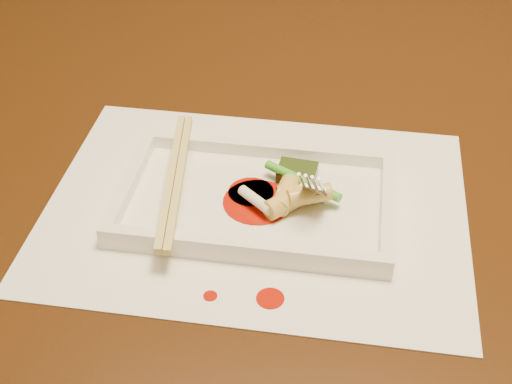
# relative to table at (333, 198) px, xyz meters

# --- Properties ---
(table) EXTENTS (1.40, 0.90, 0.75)m
(table) POSITION_rel_table_xyz_m (0.00, 0.00, 0.00)
(table) COLOR black
(table) RESTS_ON ground
(placemat) EXTENTS (0.40, 0.30, 0.00)m
(placemat) POSITION_rel_table_xyz_m (-0.07, -0.15, 0.10)
(placemat) COLOR white
(placemat) RESTS_ON table
(sauce_splatter_a) EXTENTS (0.02, 0.02, 0.00)m
(sauce_splatter_a) POSITION_rel_table_xyz_m (-0.04, -0.26, 0.10)
(sauce_splatter_a) COLOR #A81304
(sauce_splatter_a) RESTS_ON placemat
(sauce_splatter_b) EXTENTS (0.01, 0.01, 0.00)m
(sauce_splatter_b) POSITION_rel_table_xyz_m (-0.09, -0.27, 0.10)
(sauce_splatter_b) COLOR #A81304
(sauce_splatter_b) RESTS_ON placemat
(plate_base) EXTENTS (0.26, 0.16, 0.01)m
(plate_base) POSITION_rel_table_xyz_m (-0.07, -0.15, 0.11)
(plate_base) COLOR white
(plate_base) RESTS_ON placemat
(plate_rim_far) EXTENTS (0.26, 0.01, 0.01)m
(plate_rim_far) POSITION_rel_table_xyz_m (-0.07, -0.07, 0.12)
(plate_rim_far) COLOR white
(plate_rim_far) RESTS_ON plate_base
(plate_rim_near) EXTENTS (0.26, 0.01, 0.01)m
(plate_rim_near) POSITION_rel_table_xyz_m (-0.07, -0.22, 0.12)
(plate_rim_near) COLOR white
(plate_rim_near) RESTS_ON plate_base
(plate_rim_left) EXTENTS (0.01, 0.14, 0.01)m
(plate_rim_left) POSITION_rel_table_xyz_m (-0.19, -0.15, 0.12)
(plate_rim_left) COLOR white
(plate_rim_left) RESTS_ON plate_base
(plate_rim_right) EXTENTS (0.01, 0.14, 0.01)m
(plate_rim_right) POSITION_rel_table_xyz_m (0.05, -0.15, 0.12)
(plate_rim_right) COLOR white
(plate_rim_right) RESTS_ON plate_base
(veg_piece) EXTENTS (0.04, 0.03, 0.01)m
(veg_piece) POSITION_rel_table_xyz_m (-0.04, -0.11, 0.12)
(veg_piece) COLOR black
(veg_piece) RESTS_ON plate_base
(scallion_white) EXTENTS (0.04, 0.03, 0.01)m
(scallion_white) POSITION_rel_table_xyz_m (-0.07, -0.16, 0.12)
(scallion_white) COLOR #EAEACC
(scallion_white) RESTS_ON plate_base
(scallion_green) EXTENTS (0.08, 0.05, 0.01)m
(scallion_green) POSITION_rel_table_xyz_m (-0.03, -0.13, 0.12)
(scallion_green) COLOR #2C9F19
(scallion_green) RESTS_ON plate_base
(chopstick_a) EXTENTS (0.03, 0.20, 0.01)m
(chopstick_a) POSITION_rel_table_xyz_m (-0.15, -0.15, 0.13)
(chopstick_a) COLOR #C9BC64
(chopstick_a) RESTS_ON plate_rim_near
(chopstick_b) EXTENTS (0.03, 0.20, 0.01)m
(chopstick_b) POSITION_rel_table_xyz_m (-0.14, -0.15, 0.13)
(chopstick_b) COLOR #C9BC64
(chopstick_b) RESTS_ON plate_rim_near
(fork) EXTENTS (0.09, 0.10, 0.14)m
(fork) POSITION_rel_table_xyz_m (-0.00, -0.13, 0.18)
(fork) COLOR silver
(fork) RESTS_ON plate_base
(sauce_blob_0) EXTENTS (0.07, 0.07, 0.00)m
(sauce_blob_0) POSITION_rel_table_xyz_m (-0.07, -0.15, 0.11)
(sauce_blob_0) COLOR #A81304
(sauce_blob_0) RESTS_ON plate_base
(sauce_blob_1) EXTENTS (0.04, 0.04, 0.00)m
(sauce_blob_1) POSITION_rel_table_xyz_m (-0.08, -0.14, 0.11)
(sauce_blob_1) COLOR #A81304
(sauce_blob_1) RESTS_ON plate_base
(rice_cake_0) EXTENTS (0.04, 0.03, 0.02)m
(rice_cake_0) POSITION_rel_table_xyz_m (-0.03, -0.14, 0.12)
(rice_cake_0) COLOR #CFBE61
(rice_cake_0) RESTS_ON plate_base
(rice_cake_1) EXTENTS (0.02, 0.04, 0.02)m
(rice_cake_1) POSITION_rel_table_xyz_m (-0.04, -0.15, 0.12)
(rice_cake_1) COLOR #CFBE61
(rice_cake_1) RESTS_ON plate_base
(rice_cake_2) EXTENTS (0.04, 0.03, 0.02)m
(rice_cake_2) POSITION_rel_table_xyz_m (-0.02, -0.15, 0.13)
(rice_cake_2) COLOR #CFBE61
(rice_cake_2) RESTS_ON plate_base
(rice_cake_3) EXTENTS (0.04, 0.04, 0.02)m
(rice_cake_3) POSITION_rel_table_xyz_m (-0.04, -0.16, 0.12)
(rice_cake_3) COLOR #CFBE61
(rice_cake_3) RESTS_ON plate_base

